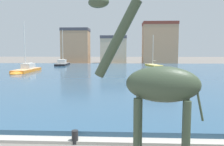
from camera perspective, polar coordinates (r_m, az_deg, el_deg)
harbor_water at (r=33.39m, az=-0.89°, el=0.00°), size 79.02×50.10×0.32m
quay_edge_coping at (r=8.80m, az=-11.91°, el=-16.72°), size 79.02×0.50×0.12m
giraffe_statue at (r=5.39m, az=11.35°, el=-3.83°), size 2.79×1.03×4.91m
sailboat_black at (r=51.71m, az=-12.60°, el=2.27°), size 2.87×8.63×8.33m
sailboat_orange at (r=35.74m, az=-21.53°, el=0.59°), size 2.22×8.45×7.95m
sailboat_yellow at (r=48.24m, az=10.45°, el=1.85°), size 3.17×8.00×6.96m
mooring_bollard at (r=8.51m, az=-9.60°, el=-16.09°), size 0.24×0.24×0.50m
townhouse_wide_warehouse at (r=63.92m, az=-9.39°, el=6.92°), size 7.79×5.20×9.99m
townhouse_narrow_midrow at (r=63.54m, az=0.47°, el=6.03°), size 7.33×7.18×7.84m
townhouse_tall_gabled at (r=61.75m, az=12.18°, el=7.55°), size 9.14×5.67×11.35m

